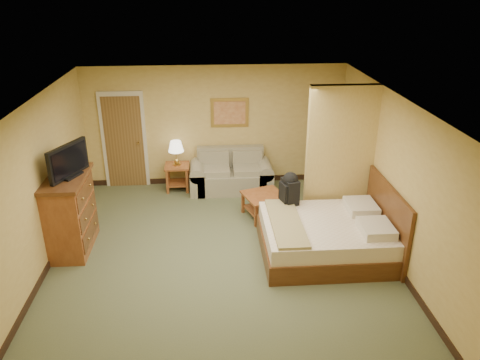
{
  "coord_description": "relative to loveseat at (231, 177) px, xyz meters",
  "views": [
    {
      "loc": [
        -0.18,
        -6.66,
        4.24
      ],
      "look_at": [
        0.35,
        0.6,
        1.07
      ],
      "focal_mm": 35.0,
      "sensor_mm": 36.0,
      "label": 1
    }
  ],
  "objects": [
    {
      "name": "floor",
      "position": [
        -0.31,
        -2.57,
        -0.29
      ],
      "size": [
        6.0,
        6.0,
        0.0
      ],
      "primitive_type": "plane",
      "color": "#545B3B",
      "rests_on": "ground"
    },
    {
      "name": "ceiling",
      "position": [
        -0.31,
        -2.57,
        2.31
      ],
      "size": [
        6.0,
        6.0,
        0.0
      ],
      "primitive_type": "plane",
      "rotation": [
        3.14,
        0.0,
        0.0
      ],
      "color": "white",
      "rests_on": "back_wall"
    },
    {
      "name": "back_wall",
      "position": [
        -0.31,
        0.43,
        1.01
      ],
      "size": [
        5.5,
        0.02,
        2.6
      ],
      "primitive_type": "cube",
      "color": "tan",
      "rests_on": "floor"
    },
    {
      "name": "left_wall",
      "position": [
        -3.06,
        -2.57,
        1.01
      ],
      "size": [
        0.02,
        6.0,
        2.6
      ],
      "primitive_type": "cube",
      "color": "tan",
      "rests_on": "floor"
    },
    {
      "name": "right_wall",
      "position": [
        2.44,
        -2.57,
        1.01
      ],
      "size": [
        0.02,
        6.0,
        2.6
      ],
      "primitive_type": "cube",
      "color": "tan",
      "rests_on": "floor"
    },
    {
      "name": "partition",
      "position": [
        1.84,
        -1.65,
        1.01
      ],
      "size": [
        1.2,
        0.15,
        2.6
      ],
      "primitive_type": "cube",
      "color": "tan",
      "rests_on": "floor"
    },
    {
      "name": "door",
      "position": [
        -2.26,
        0.39,
        0.74
      ],
      "size": [
        0.94,
        0.16,
        2.1
      ],
      "color": "beige",
      "rests_on": "floor"
    },
    {
      "name": "baseboard",
      "position": [
        -0.31,
        0.42,
        -0.23
      ],
      "size": [
        5.5,
        0.02,
        0.12
      ],
      "primitive_type": "cube",
      "color": "black",
      "rests_on": "floor"
    },
    {
      "name": "loveseat",
      "position": [
        0.0,
        0.0,
        0.0
      ],
      "size": [
        1.75,
        0.81,
        0.89
      ],
      "color": "gray",
      "rests_on": "floor"
    },
    {
      "name": "side_table",
      "position": [
        -1.15,
        0.08,
        0.09
      ],
      "size": [
        0.52,
        0.52,
        0.57
      ],
      "color": "brown",
      "rests_on": "floor"
    },
    {
      "name": "table_lamp",
      "position": [
        -1.15,
        0.08,
        0.69
      ],
      "size": [
        0.32,
        0.32,
        0.53
      ],
      "color": "#B49242",
      "rests_on": "side_table"
    },
    {
      "name": "coffee_table",
      "position": [
        0.56,
        -1.3,
        0.04
      ],
      "size": [
        0.91,
        0.91,
        0.46
      ],
      "rotation": [
        0.0,
        0.0,
        0.32
      ],
      "color": "brown",
      "rests_on": "floor"
    },
    {
      "name": "wall_picture",
      "position": [
        0.0,
        0.4,
        1.31
      ],
      "size": [
        0.8,
        0.04,
        0.62
      ],
      "color": "#B78E3F",
      "rests_on": "back_wall"
    },
    {
      "name": "dresser",
      "position": [
        -2.78,
        -2.2,
        0.38
      ],
      "size": [
        0.65,
        1.23,
        1.32
      ],
      "color": "brown",
      "rests_on": "floor"
    },
    {
      "name": "tv",
      "position": [
        -2.68,
        -2.2,
        1.28
      ],
      "size": [
        0.42,
        0.83,
        0.54
      ],
      "rotation": [
        0.0,
        0.0,
        -0.42
      ],
      "color": "black",
      "rests_on": "dresser"
    },
    {
      "name": "bed",
      "position": [
        1.51,
        -2.67,
        0.04
      ],
      "size": [
        2.16,
        1.84,
        1.19
      ],
      "color": "#4C2711",
      "rests_on": "floor"
    },
    {
      "name": "backpack",
      "position": [
        0.92,
        -1.92,
        0.6
      ],
      "size": [
        0.31,
        0.38,
        0.58
      ],
      "rotation": [
        0.0,
        0.0,
        0.29
      ],
      "color": "black",
      "rests_on": "bed"
    }
  ]
}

